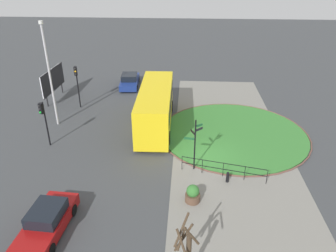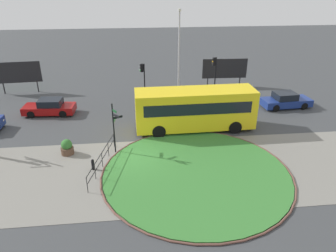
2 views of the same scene
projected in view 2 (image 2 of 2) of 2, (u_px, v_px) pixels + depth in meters
The scene contains 16 objects.
ground at pixel (135, 157), 21.00m from camera, with size 120.00×120.00×0.00m, color #3D3F42.
sidewalk_paving at pixel (135, 173), 19.30m from camera, with size 32.00×8.21×0.02m, color gray.
grass_island at pixel (196, 173), 19.23m from camera, with size 11.31×11.31×0.10m, color #387A33.
grass_kerb_ring at pixel (196, 173), 19.23m from camera, with size 11.62×11.62×0.11m, color brown.
signpost_directional at pixel (114, 125), 20.74m from camera, with size 0.66×1.16×3.58m.
bollard_foreground at pixel (93, 164), 19.49m from camera, with size 0.19×0.19×0.74m.
railing_grass_edge at pixel (102, 158), 19.63m from camera, with size 1.25×5.20×1.01m.
bus_yellow at pixel (195, 109), 24.21m from camera, with size 9.19×2.68×3.21m.
car_near_lane at pixel (50, 107), 27.37m from camera, with size 4.44×1.99×1.39m.
car_far_lane at pixel (286, 101), 28.86m from camera, with size 4.58×2.13×1.41m.
traffic_light_near at pixel (143, 73), 30.29m from camera, with size 0.48×0.32×3.43m.
traffic_light_far at pixel (214, 68), 30.60m from camera, with size 0.48×0.31×3.93m.
lamppost_tall at pixel (179, 51), 30.39m from camera, with size 0.32×0.32×8.31m.
billboard_left at pixel (225, 69), 33.93m from camera, with size 4.86×0.30×3.04m.
billboard_right at pixel (18, 73), 31.87m from camera, with size 4.49×0.48×3.25m.
planter_near_signpost at pixel (67, 148), 21.18m from camera, with size 0.85×0.85×1.09m.
Camera 2 is at (0.30, -18.24, 10.85)m, focal length 33.66 mm.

